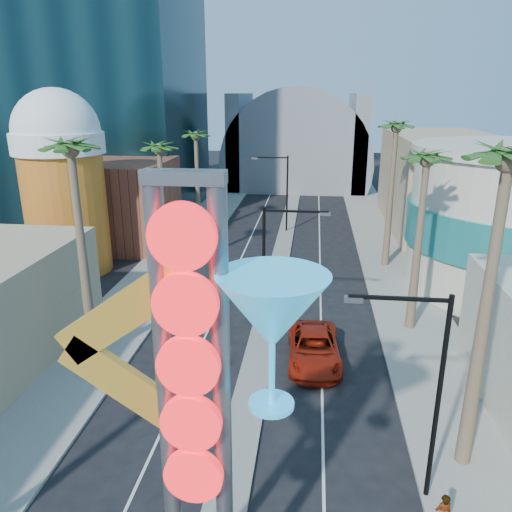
% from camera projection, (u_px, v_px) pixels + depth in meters
% --- Properties ---
extents(sidewalk_west, '(5.00, 100.00, 0.15)m').
position_uv_depth(sidewalk_west, '(177.00, 254.00, 45.55)').
color(sidewalk_west, gray).
rests_on(sidewalk_west, ground).
extents(sidewalk_east, '(5.00, 100.00, 0.15)m').
position_uv_depth(sidewalk_east, '(389.00, 262.00, 43.46)').
color(sidewalk_east, gray).
rests_on(sidewalk_east, ground).
extents(median, '(1.60, 84.00, 0.15)m').
position_uv_depth(median, '(283.00, 248.00, 47.34)').
color(median, gray).
rests_on(median, ground).
extents(brick_filler_west, '(10.00, 10.00, 8.00)m').
position_uv_depth(brick_filler_west, '(117.00, 203.00, 47.88)').
color(brick_filler_west, brown).
rests_on(brick_filler_west, ground).
extents(filler_east, '(10.00, 20.00, 10.00)m').
position_uv_depth(filler_east, '(438.00, 182.00, 53.48)').
color(filler_east, tan).
rests_on(filler_east, ground).
extents(beer_mug, '(7.00, 7.00, 14.50)m').
position_uv_depth(beer_mug, '(62.00, 176.00, 39.24)').
color(beer_mug, '#B86718').
rests_on(beer_mug, ground).
extents(canopy, '(22.00, 16.00, 22.00)m').
position_uv_depth(canopy, '(297.00, 158.00, 78.10)').
color(canopy, slate).
rests_on(canopy, ground).
extents(neon_sign, '(6.53, 2.60, 12.55)m').
position_uv_depth(neon_sign, '(226.00, 391.00, 11.93)').
color(neon_sign, gray).
rests_on(neon_sign, ground).
extents(streetlight_0, '(3.79, 0.25, 8.00)m').
position_uv_depth(streetlight_0, '(273.00, 260.00, 28.79)').
color(streetlight_0, black).
rests_on(streetlight_0, ground).
extents(streetlight_1, '(3.79, 0.25, 8.00)m').
position_uv_depth(streetlight_1, '(282.00, 186.00, 51.56)').
color(streetlight_1, black).
rests_on(streetlight_1, ground).
extents(streetlight_2, '(3.45, 0.25, 8.00)m').
position_uv_depth(streetlight_2, '(426.00, 381.00, 16.80)').
color(streetlight_2, black).
rests_on(streetlight_2, ground).
extents(palm_1, '(2.40, 2.40, 12.70)m').
position_uv_depth(palm_1, '(72.00, 163.00, 24.21)').
color(palm_1, brown).
rests_on(palm_1, ground).
extents(palm_2, '(2.40, 2.40, 11.20)m').
position_uv_depth(palm_2, '(160.00, 156.00, 37.85)').
color(palm_2, brown).
rests_on(palm_2, ground).
extents(palm_3, '(2.40, 2.40, 11.20)m').
position_uv_depth(palm_3, '(196.00, 142.00, 49.17)').
color(palm_3, brown).
rests_on(palm_3, ground).
extents(palm_5, '(2.40, 2.40, 13.20)m').
position_uv_depth(palm_5, '(505.00, 183.00, 16.43)').
color(palm_5, brown).
rests_on(palm_5, ground).
extents(palm_6, '(2.40, 2.40, 11.70)m').
position_uv_depth(palm_6, '(426.00, 170.00, 28.17)').
color(palm_6, brown).
rests_on(palm_6, ground).
extents(palm_7, '(2.40, 2.40, 12.70)m').
position_uv_depth(palm_7, '(396.00, 136.00, 39.22)').
color(palm_7, brown).
rests_on(palm_7, ground).
extents(red_pickup, '(3.08, 6.16, 1.67)m').
position_uv_depth(red_pickup, '(314.00, 348.00, 27.18)').
color(red_pickup, '#A81F0C').
rests_on(red_pickup, ground).
extents(pedestrian_b, '(0.88, 0.76, 1.55)m').
position_uv_depth(pedestrian_b, '(470.00, 393.00, 22.93)').
color(pedestrian_b, gray).
rests_on(pedestrian_b, sidewalk_east).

